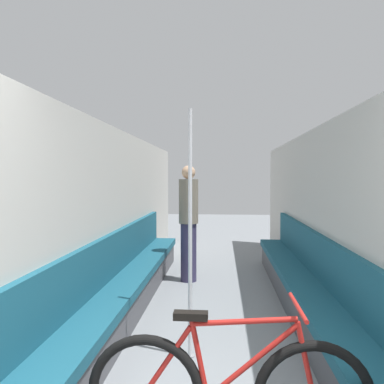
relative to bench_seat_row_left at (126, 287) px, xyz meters
The scene contains 6 objects.
wall_left 0.84m from the bench_seat_row_left, behind, with size 0.10×9.55×2.24m, color beige.
wall_right 2.49m from the bench_seat_row_left, ahead, with size 0.10×9.55×2.24m, color beige.
bench_seat_row_left is the anchor object (origin of this frame).
bench_seat_row_right 2.12m from the bench_seat_row_left, ahead, with size 0.44×5.53×0.95m.
grab_pole_near 1.55m from the bench_seat_row_left, 50.13° to the right, with size 0.08×0.08×2.22m.
passenger_standing 1.67m from the bench_seat_row_left, 66.14° to the left, with size 0.30×0.30×1.79m.
Camera 1 is at (0.08, -1.18, 1.61)m, focal length 35.00 mm.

